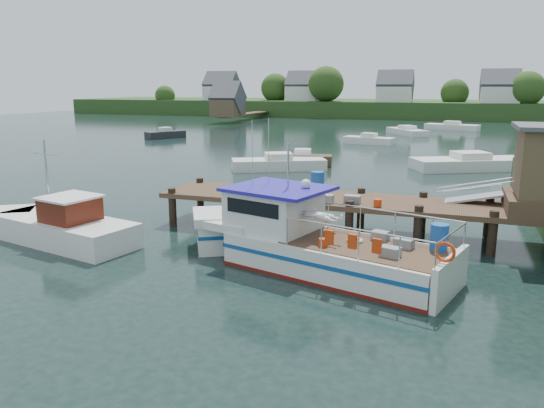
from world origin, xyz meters
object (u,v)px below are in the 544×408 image
(moored_a, at_px, (279,163))
(moored_b, at_px, (369,140))
(dock, at_px, (480,185))
(moored_d, at_px, (407,131))
(lobster_boat, at_px, (305,241))
(moored_e, at_px, (165,134))
(work_boat, at_px, (58,226))
(moored_far, at_px, (452,127))
(moored_c, at_px, (470,163))
(moored_rowboat, at_px, (303,159))

(moored_a, xyz_separation_m, moored_b, (3.41, 18.62, -0.03))
(dock, xyz_separation_m, moored_d, (-6.41, 44.78, -1.83))
(lobster_boat, xyz_separation_m, moored_e, (-26.11, 36.14, -0.41))
(dock, relative_size, moored_b, 3.16)
(dock, height_order, work_boat, dock)
(lobster_boat, height_order, moored_b, lobster_boat)
(lobster_boat, height_order, moored_e, lobster_boat)
(moored_d, bearing_deg, moored_b, -106.60)
(moored_far, distance_m, moored_c, 35.04)
(work_boat, bearing_deg, dock, 30.74)
(lobster_boat, height_order, moored_far, lobster_boat)
(lobster_boat, distance_m, moored_far, 58.44)
(moored_a, bearing_deg, moored_far, 67.67)
(moored_b, bearing_deg, moored_c, -79.50)
(moored_rowboat, relative_size, moored_c, 0.53)
(moored_d, bearing_deg, moored_c, -79.42)
(dock, distance_m, moored_a, 19.21)
(moored_far, relative_size, moored_b, 1.36)
(moored_b, distance_m, moored_c, 17.00)
(moored_rowboat, bearing_deg, moored_b, 99.98)
(moored_d, height_order, moored_e, moored_e)
(moored_b, height_order, moored_c, moored_c)
(moored_rowboat, bearing_deg, dock, -37.63)
(dock, height_order, moored_b, dock)
(dock, bearing_deg, moored_c, 89.50)
(dock, xyz_separation_m, work_boat, (-14.96, -4.79, -1.63))
(dock, bearing_deg, moored_d, 98.15)
(moored_e, bearing_deg, work_boat, -45.16)
(moored_b, xyz_separation_m, moored_e, (-22.38, -1.41, 0.04))
(dock, distance_m, work_boat, 15.79)
(moored_far, distance_m, moored_e, 37.36)
(lobster_boat, relative_size, moored_b, 1.86)
(work_boat, relative_size, moored_c, 0.88)
(moored_rowboat, height_order, moored_a, moored_rowboat)
(moored_rowboat, relative_size, moored_e, 0.97)
(moored_far, xyz_separation_m, moored_d, (-5.00, -9.06, -0.02))
(lobster_boat, bearing_deg, moored_a, 127.13)
(dock, relative_size, moored_rowboat, 3.73)
(dock, height_order, lobster_boat, lobster_boat)
(moored_rowboat, xyz_separation_m, moored_a, (-1.06, -2.45, -0.02))
(moored_far, xyz_separation_m, moored_a, (-11.11, -39.38, 0.01))
(work_boat, distance_m, moored_rowboat, 21.98)
(moored_b, relative_size, moored_c, 0.63)
(lobster_boat, bearing_deg, moored_rowboat, 122.34)
(moored_rowboat, height_order, moored_e, moored_rowboat)
(lobster_boat, bearing_deg, moored_d, 107.67)
(moored_a, bearing_deg, lobster_boat, -75.91)
(work_boat, bearing_deg, moored_a, 95.76)
(moored_far, bearing_deg, moored_b, -111.16)
(lobster_boat, relative_size, moored_rowboat, 2.19)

